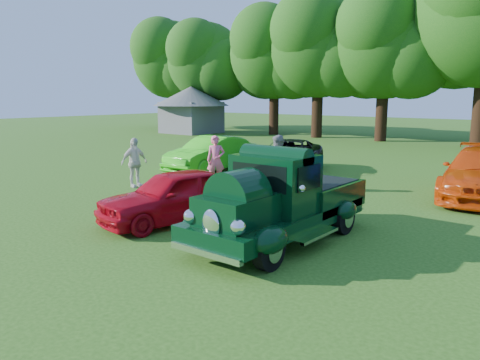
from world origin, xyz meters
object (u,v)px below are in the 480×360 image
Objects in this scene: spectator_grey at (278,163)px; spectator_white at (134,163)px; red_convertible at (175,196)px; back_car_lime at (211,154)px; gazebo at (191,104)px; hero_pickup at (281,203)px; back_car_black at (288,156)px; spectator_pink at (216,160)px.

spectator_grey reaches higher than spectator_white.
spectator_white reaches higher than red_convertible.
back_car_lime is 4.66m from spectator_grey.
gazebo is (-15.43, 18.39, 1.54)m from spectator_white.
hero_pickup is at bearing -40.28° from back_car_lime.
red_convertible is at bearing -95.01° from back_car_black.
spectator_white is at bearing -50.00° from gazebo.
hero_pickup is 0.77× the size of gazebo.
spectator_pink is 23.80m from gazebo.
spectator_pink reaches higher than spectator_white.
back_car_black is 2.75× the size of spectator_pink.
back_car_black is 6.55m from spectator_white.
spectator_grey is at bearing -50.96° from spectator_white.
spectator_pink is (-2.56, 4.40, 0.21)m from red_convertible.
red_convertible is 2.25× the size of spectator_pink.
back_car_lime is 2.96m from spectator_pink.
back_car_lime is at bearing 139.05° from red_convertible.
spectator_grey is 0.29× the size of gazebo.
spectator_white is (-4.17, -2.66, -0.07)m from spectator_grey.
red_convertible is 0.82× the size of back_car_black.
back_car_lime is 0.92× the size of back_car_black.
spectator_grey reaches higher than back_car_lime.
spectator_white is at bearing -175.76° from spectator_pink.
spectator_pink is (2.11, -2.07, 0.14)m from back_car_lime.
spectator_pink is at bearing -46.11° from back_car_lime.
back_car_lime is 2.59× the size of spectator_white.
back_car_black is (-5.02, 8.00, -0.16)m from hero_pickup.
back_car_lime is 4.21m from spectator_white.
spectator_pink is 2.35m from spectator_grey.
spectator_pink is at bearing -34.95° from spectator_white.
red_convertible is 2.12× the size of spectator_grey.
back_car_black is at bearing -14.54° from spectator_white.
back_car_black is 0.75× the size of gazebo.
spectator_pink reaches higher than back_car_black.
hero_pickup is at bearing -97.87° from spectator_white.
spectator_grey reaches higher than spectator_pink.
spectator_grey reaches higher than red_convertible.
hero_pickup is at bearing 20.67° from red_convertible.
back_car_lime is at bearing 91.15° from spectator_pink.
back_car_lime is at bearing -43.03° from gazebo.
back_car_black is at bearing -34.64° from gazebo.
hero_pickup is 5.56m from spectator_grey.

